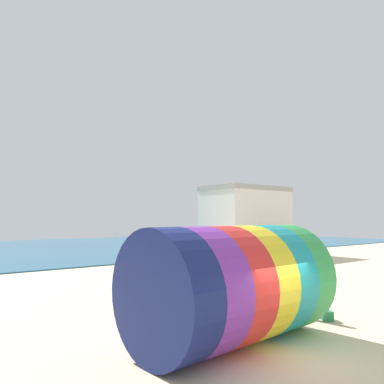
# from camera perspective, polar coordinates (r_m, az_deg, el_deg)

# --- Properties ---
(ground_plane) EXTENTS (120.00, 120.00, 0.00)m
(ground_plane) POSITION_cam_1_polar(r_m,az_deg,el_deg) (11.71, 13.76, -23.07)
(ground_plane) COLOR beige
(giant_inflatable_tube) EXTENTS (6.55, 4.03, 3.61)m
(giant_inflatable_tube) POSITION_cam_1_polar(r_m,az_deg,el_deg) (11.98, 6.10, -13.79)
(giant_inflatable_tube) COLOR navy
(giant_inflatable_tube) RESTS_ON ground
(kite_handler) EXTENTS (0.24, 0.37, 1.60)m
(kite_handler) POSITION_cam_1_polar(r_m,az_deg,el_deg) (15.53, 17.33, -15.11)
(kite_handler) COLOR black
(kite_handler) RESTS_ON ground
(bystander_near_water) EXTENTS (0.42, 0.35, 1.58)m
(bystander_near_water) POSITION_cam_1_polar(r_m,az_deg,el_deg) (19.93, -4.11, -12.80)
(bystander_near_water) COLOR black
(bystander_near_water) RESTS_ON ground
(bystander_far_left) EXTENTS (0.24, 0.37, 1.65)m
(bystander_far_left) POSITION_cam_1_polar(r_m,az_deg,el_deg) (26.35, 7.92, -10.53)
(bystander_far_left) COLOR #726651
(bystander_far_left) RESTS_ON ground
(promenade_building) EXTENTS (8.88, 5.75, 7.22)m
(promenade_building) POSITION_cam_1_polar(r_m,az_deg,el_deg) (40.74, 8.20, -4.29)
(promenade_building) COLOR silver
(promenade_building) RESTS_ON ground
(cooler_box) EXTENTS (0.59, 0.63, 0.36)m
(cooler_box) POSITION_cam_1_polar(r_m,az_deg,el_deg) (15.70, 19.80, -17.27)
(cooler_box) COLOR #268C4C
(cooler_box) RESTS_ON ground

